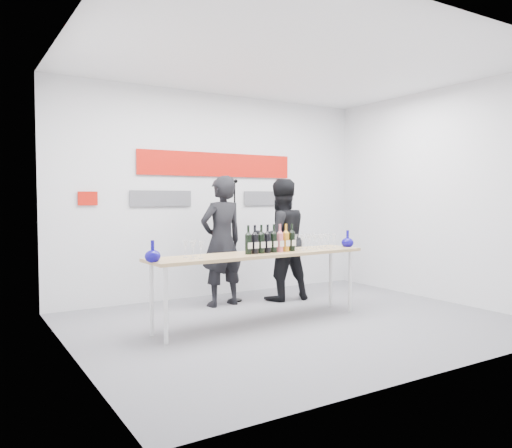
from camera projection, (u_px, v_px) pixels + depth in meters
name	position (u px, v px, depth m)	size (l,w,h in m)	color
ground	(296.00, 322.00, 5.84)	(5.00, 5.00, 0.00)	slate
back_wall	(218.00, 195.00, 7.46)	(5.00, 0.04, 3.00)	silver
signage	(215.00, 174.00, 7.39)	(3.38, 0.02, 0.79)	red
tasting_table	(260.00, 258.00, 5.80)	(2.76, 0.68, 0.82)	tan
wine_bottles	(271.00, 238.00, 5.81)	(0.71, 0.11, 0.33)	black
decanter_left	(153.00, 251.00, 4.98)	(0.16, 0.16, 0.21)	#0E067D
decanter_right	(348.00, 238.00, 6.51)	(0.16, 0.16, 0.21)	#0E067D
glasses_left	(193.00, 249.00, 5.30)	(0.17, 0.23, 0.18)	silver
glasses_right	(315.00, 241.00, 6.26)	(0.57, 0.25, 0.18)	silver
presenter_left	(222.00, 241.00, 6.70)	(0.64, 0.42, 1.75)	black
presenter_right	(281.00, 240.00, 7.10)	(0.84, 0.65, 1.72)	black
mic_stand	(235.00, 264.00, 7.01)	(0.20, 0.20, 1.72)	black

